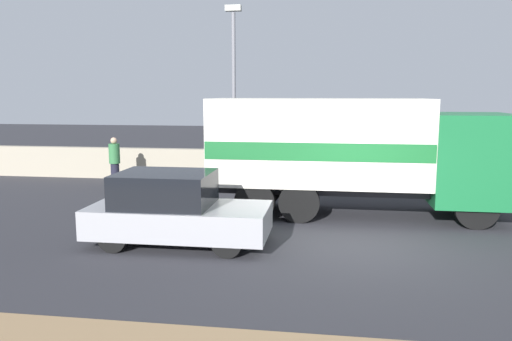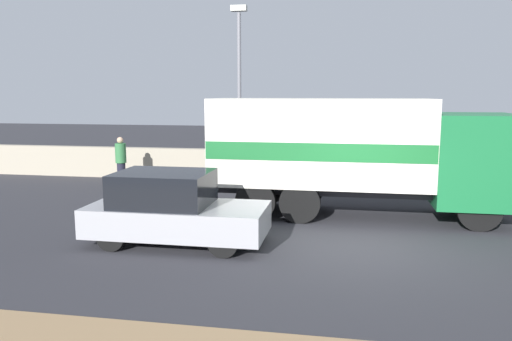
# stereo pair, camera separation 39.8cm
# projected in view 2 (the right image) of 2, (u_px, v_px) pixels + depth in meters

# --- Properties ---
(ground_plane) EXTENTS (80.00, 80.00, 0.00)m
(ground_plane) POSITION_uv_depth(u_px,v_px,m) (357.00, 248.00, 10.91)
(ground_plane) COLOR #2D2D33
(stone_wall_backdrop) EXTENTS (60.00, 0.35, 1.22)m
(stone_wall_backdrop) POSITION_uv_depth(u_px,v_px,m) (353.00, 168.00, 18.49)
(stone_wall_backdrop) COLOR #A39984
(stone_wall_backdrop) RESTS_ON ground_plane
(street_lamp) EXTENTS (0.56, 0.28, 6.44)m
(street_lamp) POSITION_uv_depth(u_px,v_px,m) (239.00, 82.00, 18.06)
(street_lamp) COLOR slate
(street_lamp) RESTS_ON ground_plane
(box_truck) EXTENTS (7.96, 2.48, 3.22)m
(box_truck) POSITION_uv_depth(u_px,v_px,m) (354.00, 149.00, 13.56)
(box_truck) COLOR #196B38
(box_truck) RESTS_ON ground_plane
(car_hatchback) EXTENTS (3.99, 1.79, 1.62)m
(car_hatchback) POSITION_uv_depth(u_px,v_px,m) (173.00, 209.00, 11.19)
(car_hatchback) COLOR #9E9EA3
(car_hatchback) RESTS_ON ground_plane
(pedestrian) EXTENTS (0.39, 0.39, 1.79)m
(pedestrian) POSITION_uv_depth(u_px,v_px,m) (121.00, 161.00, 18.19)
(pedestrian) COLOR #1E1E2D
(pedestrian) RESTS_ON ground_plane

